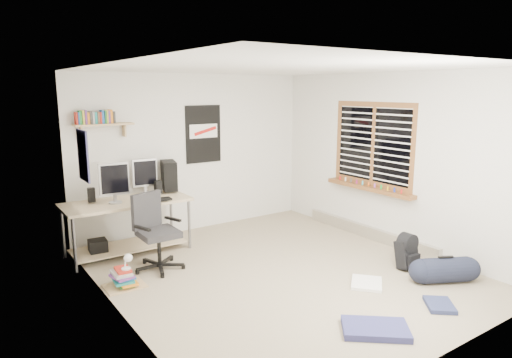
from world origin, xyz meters
TOP-DOWN VIEW (x-y plane):
  - floor at (0.00, 0.00)m, footprint 4.00×4.50m
  - ceiling at (0.00, 0.00)m, footprint 4.00×4.50m
  - back_wall at (0.00, 2.25)m, footprint 4.00×0.01m
  - left_wall at (-2.00, 0.00)m, footprint 0.01×4.50m
  - right_wall at (2.00, 0.00)m, footprint 0.01×4.50m
  - desk at (-1.32, 1.75)m, footprint 1.84×1.18m
  - monitor_left at (-1.49, 1.70)m, footprint 0.40×0.13m
  - monitor_right at (-0.95, 2.00)m, footprint 0.36×0.10m
  - pc_tower at (-0.57, 2.00)m, footprint 0.30×0.45m
  - keyboard at (-1.03, 1.44)m, footprint 0.44×0.18m
  - speaker_left at (-1.75, 1.88)m, footprint 0.11×0.11m
  - speaker_right at (-0.81, 1.85)m, footprint 0.09×0.09m
  - office_chair at (-1.20, 0.96)m, footprint 0.81×0.81m
  - wall_shelf at (-1.45, 2.14)m, footprint 0.80×0.22m
  - poster_back_wall at (0.15, 2.23)m, footprint 0.62×0.03m
  - poster_left_wall at (-1.99, 1.20)m, footprint 0.02×0.42m
  - window at (1.95, 0.30)m, footprint 0.10×1.50m
  - baseboard_heater at (1.96, 0.30)m, footprint 0.08×2.50m
  - backpack at (1.40, -0.83)m, footprint 0.27×0.21m
  - duffel_bag at (1.43, -1.35)m, footprint 0.40×0.40m
  - tshirt at (0.61, -0.88)m, footprint 0.53×0.53m
  - jeans_a at (-0.14, -1.66)m, footprint 0.72×0.69m
  - jeans_b at (0.81, -1.71)m, footprint 0.44×0.44m
  - book_stack at (-1.75, 0.69)m, footprint 0.57×0.50m
  - desk_lamp at (-1.73, 0.67)m, footprint 0.17×0.21m
  - subwoofer at (-1.74, 1.75)m, footprint 0.25×0.25m

SIDE VIEW (x-z plane):
  - floor at x=0.00m, z-range -0.01..0.00m
  - tshirt at x=0.61m, z-range 0.00..0.04m
  - jeans_b at x=0.81m, z-range 0.00..0.05m
  - jeans_a at x=-0.14m, z-range 0.00..0.06m
  - baseboard_heater at x=1.96m, z-range 0.00..0.18m
  - duffel_bag at x=1.43m, z-range -0.15..0.43m
  - subwoofer at x=-1.74m, z-range 0.01..0.27m
  - book_stack at x=-1.75m, z-range -0.02..0.32m
  - backpack at x=1.40m, z-range 0.02..0.38m
  - desk at x=-1.32m, z-range -0.02..0.75m
  - desk_lamp at x=-1.73m, z-range 0.29..0.47m
  - office_chair at x=-1.20m, z-range 0.00..0.98m
  - keyboard at x=-1.03m, z-range 0.77..0.80m
  - speaker_right at x=-0.81m, z-range 0.77..0.96m
  - speaker_left at x=-1.75m, z-range 0.77..0.96m
  - monitor_right at x=-0.95m, z-range 0.77..1.17m
  - monitor_left at x=-1.49m, z-range 0.77..1.20m
  - pc_tower at x=-0.57m, z-range 0.77..1.20m
  - back_wall at x=0.00m, z-range 0.00..2.50m
  - left_wall at x=-2.00m, z-range 0.00..2.50m
  - right_wall at x=2.00m, z-range 0.00..2.50m
  - window at x=1.95m, z-range 0.82..2.08m
  - poster_left_wall at x=-1.99m, z-range 1.20..1.80m
  - poster_back_wall at x=0.15m, z-range 1.09..2.01m
  - wall_shelf at x=-1.45m, z-range 1.66..1.90m
  - ceiling at x=0.00m, z-range 2.50..2.51m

